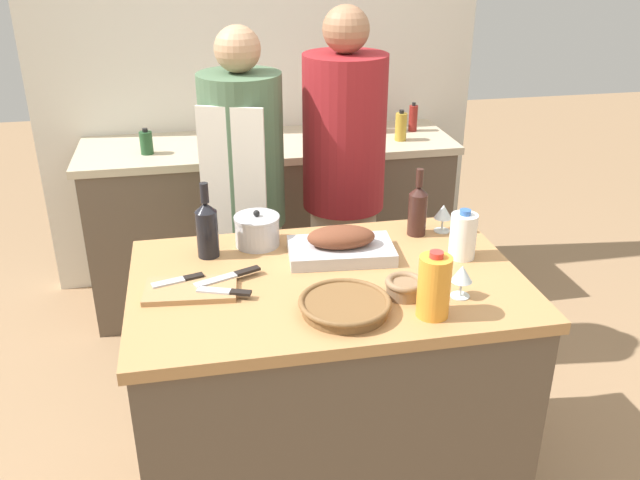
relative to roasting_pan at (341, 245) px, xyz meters
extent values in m
cube|color=brown|center=(-0.08, -0.14, -0.53)|extent=(1.26, 0.81, 0.90)
cube|color=#B27F4C|center=(-0.08, -0.14, -0.06)|extent=(1.30, 0.83, 0.04)
cube|color=brown|center=(-0.08, 1.43, -0.53)|extent=(1.94, 0.58, 0.90)
cube|color=beige|center=(-0.08, 1.43, -0.06)|extent=(2.00, 0.60, 0.04)
cube|color=silver|center=(-0.08, 1.78, 0.29)|extent=(2.50, 0.10, 2.55)
cube|color=#BCBCC1|center=(0.00, 0.00, -0.02)|extent=(0.38, 0.24, 0.04)
ellipsoid|color=brown|center=(0.00, 0.00, 0.03)|extent=(0.25, 0.15, 0.08)
cylinder|color=brown|center=(-0.07, -0.37, -0.03)|extent=(0.26, 0.26, 0.04)
torus|color=brown|center=(-0.07, -0.37, -0.01)|extent=(0.28, 0.28, 0.02)
cube|color=#AD7F51|center=(-0.53, -0.16, -0.03)|extent=(0.30, 0.19, 0.02)
cylinder|color=#B7B7BC|center=(-0.28, 0.16, 0.01)|extent=(0.16, 0.16, 0.10)
cylinder|color=#B7B7BC|center=(-0.28, 0.16, 0.06)|extent=(0.17, 0.17, 0.01)
sphere|color=black|center=(-0.28, 0.16, 0.08)|extent=(0.02, 0.02, 0.02)
cylinder|color=#846647|center=(0.14, -0.31, -0.02)|extent=(0.11, 0.11, 0.05)
torus|color=#846647|center=(0.14, -0.31, 0.00)|extent=(0.12, 0.12, 0.02)
cylinder|color=orange|center=(0.18, -0.44, 0.05)|extent=(0.10, 0.10, 0.19)
cylinder|color=red|center=(0.18, -0.44, 0.16)|extent=(0.04, 0.04, 0.02)
cylinder|color=white|center=(0.42, -0.08, 0.04)|extent=(0.09, 0.09, 0.16)
cylinder|color=#3360B2|center=(0.42, -0.08, 0.13)|extent=(0.04, 0.04, 0.02)
cylinder|color=black|center=(-0.46, 0.10, 0.04)|extent=(0.08, 0.08, 0.17)
cone|color=black|center=(-0.46, 0.10, 0.14)|extent=(0.08, 0.08, 0.03)
cylinder|color=black|center=(-0.46, 0.10, 0.19)|extent=(0.03, 0.03, 0.07)
cylinder|color=#381E19|center=(0.32, 0.13, 0.04)|extent=(0.07, 0.07, 0.16)
cone|color=#381E19|center=(0.32, 0.13, 0.13)|extent=(0.07, 0.07, 0.03)
cylinder|color=#381E19|center=(0.32, 0.13, 0.18)|extent=(0.03, 0.03, 0.07)
cylinder|color=silver|center=(0.31, -0.35, -0.04)|extent=(0.06, 0.06, 0.00)
cylinder|color=silver|center=(0.31, -0.35, -0.01)|extent=(0.01, 0.01, 0.05)
cone|color=silver|center=(0.31, -0.35, 0.04)|extent=(0.07, 0.07, 0.05)
cylinder|color=silver|center=(0.43, 0.14, -0.04)|extent=(0.06, 0.06, 0.00)
cylinder|color=silver|center=(0.43, 0.14, -0.01)|extent=(0.01, 0.01, 0.05)
cone|color=silver|center=(0.43, 0.14, 0.04)|extent=(0.07, 0.07, 0.05)
cube|color=#B7B7BC|center=(-0.44, -0.13, -0.02)|extent=(0.14, 0.08, 0.01)
cube|color=black|center=(-0.34, -0.08, -0.02)|extent=(0.09, 0.06, 0.01)
cube|color=#B7B7BC|center=(-0.45, -0.20, -0.02)|extent=(0.11, 0.07, 0.01)
cube|color=black|center=(-0.37, -0.23, -0.02)|extent=(0.07, 0.05, 0.01)
cube|color=#B7B7BC|center=(-0.60, -0.11, -0.02)|extent=(0.11, 0.06, 0.01)
cube|color=black|center=(-0.51, -0.09, -0.02)|extent=(0.07, 0.04, 0.01)
cube|color=#B22323|center=(0.43, 1.53, -0.02)|extent=(0.18, 0.14, 0.05)
cylinder|color=#B7B7BC|center=(0.40, 1.53, 0.05)|extent=(0.13, 0.13, 0.09)
cube|color=#B22323|center=(0.49, 1.53, 0.08)|extent=(0.05, 0.08, 0.15)
cube|color=#B22323|center=(0.43, 1.53, 0.20)|extent=(0.17, 0.08, 0.08)
cylinder|color=#234C28|center=(-0.71, 1.35, 0.01)|extent=(0.06, 0.06, 0.12)
cylinder|color=black|center=(-0.71, 1.35, 0.08)|extent=(0.03, 0.03, 0.02)
cylinder|color=maroon|center=(0.75, 1.49, 0.03)|extent=(0.05, 0.05, 0.14)
cylinder|color=black|center=(0.75, 1.49, 0.11)|extent=(0.02, 0.02, 0.02)
cylinder|color=#B28E2D|center=(0.63, 1.33, 0.03)|extent=(0.06, 0.06, 0.15)
cylinder|color=black|center=(0.63, 1.33, 0.11)|extent=(0.03, 0.03, 0.02)
cube|color=beige|center=(-0.27, 0.72, -0.59)|extent=(0.33, 0.28, 0.79)
cylinder|color=#4C6B4C|center=(-0.27, 0.72, 0.14)|extent=(0.35, 0.35, 0.66)
sphere|color=tan|center=(-0.27, 0.72, 0.56)|extent=(0.19, 0.19, 0.19)
cube|color=silver|center=(-0.33, 0.57, -0.05)|extent=(0.27, 0.11, 0.84)
cube|color=beige|center=(0.18, 0.75, -0.57)|extent=(0.33, 0.26, 0.82)
cylinder|color=maroon|center=(0.18, 0.75, 0.18)|extent=(0.37, 0.37, 0.69)
sphere|color=#996B4C|center=(0.18, 0.75, 0.63)|extent=(0.20, 0.20, 0.20)
camera|label=1|loc=(-0.48, -2.08, 1.02)|focal=38.00mm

